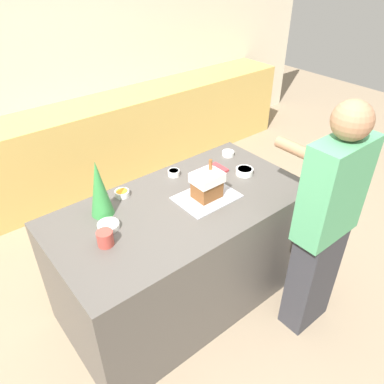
# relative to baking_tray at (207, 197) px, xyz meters

# --- Properties ---
(ground_plane) EXTENTS (12.00, 12.00, 0.00)m
(ground_plane) POSITION_rel_baking_tray_xyz_m (-0.19, 0.05, -0.93)
(ground_plane) COLOR gray
(wall_back) EXTENTS (8.00, 0.05, 2.60)m
(wall_back) POSITION_rel_baking_tray_xyz_m (-0.19, 2.40, 0.37)
(wall_back) COLOR beige
(wall_back) RESTS_ON ground_plane
(back_cabinet_block) EXTENTS (6.00, 0.60, 0.96)m
(back_cabinet_block) POSITION_rel_baking_tray_xyz_m (-0.19, 2.08, -0.46)
(back_cabinet_block) COLOR tan
(back_cabinet_block) RESTS_ON ground_plane
(kitchen_island) EXTENTS (1.83, 0.95, 0.93)m
(kitchen_island) POSITION_rel_baking_tray_xyz_m (-0.19, 0.05, -0.47)
(kitchen_island) COLOR #514C47
(kitchen_island) RESTS_ON ground_plane
(baking_tray) EXTENTS (0.43, 0.31, 0.01)m
(baking_tray) POSITION_rel_baking_tray_xyz_m (0.00, 0.00, 0.00)
(baking_tray) COLOR #B2B2BC
(baking_tray) RESTS_ON kitchen_island
(gingerbread_house) EXTENTS (0.20, 0.16, 0.27)m
(gingerbread_house) POSITION_rel_baking_tray_xyz_m (0.00, 0.00, 0.11)
(gingerbread_house) COLOR brown
(gingerbread_house) RESTS_ON baking_tray
(decorative_tree) EXTENTS (0.15, 0.15, 0.40)m
(decorative_tree) POSITION_rel_baking_tray_xyz_m (-0.66, 0.30, 0.19)
(decorative_tree) COLOR #33843D
(decorative_tree) RESTS_ON kitchen_island
(candy_bowl_far_left) EXTENTS (0.14, 0.14, 0.04)m
(candy_bowl_far_left) POSITION_rel_baking_tray_xyz_m (-0.70, 0.14, 0.02)
(candy_bowl_far_left) COLOR white
(candy_bowl_far_left) RESTS_ON kitchen_island
(candy_bowl_center_rear) EXTENTS (0.13, 0.13, 0.05)m
(candy_bowl_center_rear) POSITION_rel_baking_tray_xyz_m (0.44, 0.06, 0.02)
(candy_bowl_center_rear) COLOR silver
(candy_bowl_center_rear) RESTS_ON kitchen_island
(candy_bowl_near_tray_right) EXTENTS (0.09, 0.09, 0.04)m
(candy_bowl_near_tray_right) POSITION_rel_baking_tray_xyz_m (-0.00, 0.39, 0.02)
(candy_bowl_near_tray_right) COLOR white
(candy_bowl_near_tray_right) RESTS_ON kitchen_island
(candy_bowl_near_tray_left) EXTENTS (0.10, 0.10, 0.04)m
(candy_bowl_near_tray_left) POSITION_rel_baking_tray_xyz_m (0.55, 0.35, 0.02)
(candy_bowl_near_tray_left) COLOR silver
(candy_bowl_near_tray_left) RESTS_ON kitchen_island
(candy_bowl_beside_tree) EXTENTS (0.10, 0.10, 0.04)m
(candy_bowl_beside_tree) POSITION_rel_baking_tray_xyz_m (-0.45, 0.40, 0.02)
(candy_bowl_beside_tree) COLOR white
(candy_bowl_beside_tree) RESTS_ON kitchen_island
(cookbook) EXTENTS (0.22, 0.16, 0.02)m
(cookbook) POSITION_rel_baking_tray_xyz_m (0.26, 0.24, 0.01)
(cookbook) COLOR #B23338
(cookbook) RESTS_ON kitchen_island
(mug) EXTENTS (0.10, 0.10, 0.10)m
(mug) POSITION_rel_baking_tray_xyz_m (-0.79, 0.01, 0.04)
(mug) COLOR #B24238
(mug) RESTS_ON kitchen_island
(person) EXTENTS (0.46, 0.58, 1.75)m
(person) POSITION_rel_baking_tray_xyz_m (0.41, -0.69, -0.03)
(person) COLOR #333338
(person) RESTS_ON ground_plane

